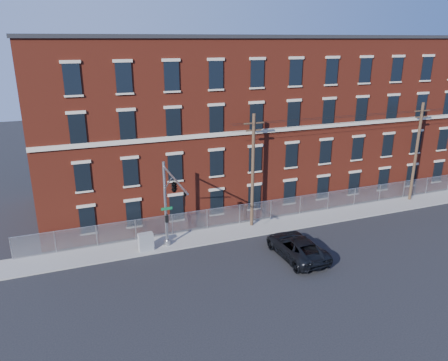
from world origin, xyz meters
name	(u,v)px	position (x,y,z in m)	size (l,w,h in m)	color
ground	(258,258)	(0.00, 0.00, 0.00)	(140.00, 140.00, 0.00)	black
sidewalk	(349,212)	(12.00, 5.00, 0.06)	(65.00, 3.00, 0.12)	gray
mill_building	(305,114)	(12.00, 13.93, 8.15)	(55.30, 14.32, 16.30)	maroon
chain_link_fence	(341,198)	(12.00, 6.30, 1.06)	(59.06, 0.06, 1.85)	#A5A8AD
traffic_signal_mast	(172,193)	(-6.00, 2.18, 5.39)	(0.90, 6.75, 7.00)	#9EA0A5
utility_pole_near	(253,169)	(2.00, 5.60, 5.34)	(1.80, 0.28, 10.00)	#423021
utility_pole_mid	(416,151)	(20.00, 5.60, 5.34)	(1.80, 0.28, 10.00)	#423021
overhead_wires	(422,113)	(20.00, 5.60, 9.12)	(40.00, 0.62, 0.62)	black
pickup_truck	(297,247)	(2.86, -0.76, 0.84)	(2.79, 6.05, 1.68)	black
utility_cabinet	(146,242)	(-7.76, 4.20, 0.84)	(1.14, 0.57, 1.43)	gray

